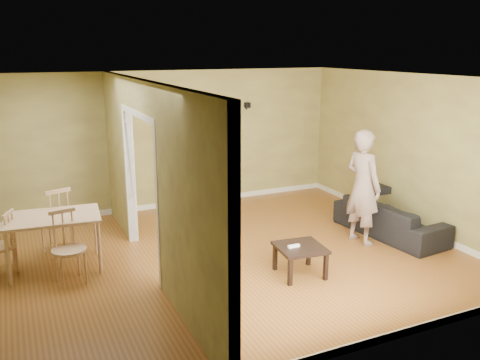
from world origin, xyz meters
name	(u,v)px	position (x,y,z in m)	size (l,w,h in m)	color
room_shell	(233,171)	(0.00, 0.00, 1.30)	(6.50, 6.50, 6.50)	#915E25
partition	(150,180)	(-1.20, 0.00, 1.30)	(0.22, 5.50, 2.60)	tan
wall_speaker	(247,105)	(1.50, 2.69, 1.90)	(0.10, 0.10, 0.10)	black
sofa	(390,213)	(2.70, -0.25, 0.37)	(0.83, 1.95, 0.74)	black
person	(364,177)	(2.07, -0.30, 1.06)	(0.60, 0.77, 2.13)	slate
bookshelf	(182,158)	(0.09, 2.60, 0.98)	(0.82, 0.36, 1.96)	white
paper_box_teal	(182,163)	(0.07, 2.56, 0.90)	(0.39, 0.25, 0.20)	#1C625D
paper_box_navy_b	(184,142)	(0.12, 2.56, 1.28)	(0.39, 0.25, 0.20)	navy
paper_box_navy_c	(181,132)	(0.08, 2.56, 1.48)	(0.40, 0.26, 0.20)	navy
coffee_table	(300,251)	(0.57, -0.95, 0.35)	(0.62, 0.62, 0.41)	black
game_controller	(294,246)	(0.47, -0.94, 0.43)	(0.17, 0.04, 0.03)	white
dining_table	(53,221)	(-2.42, 0.63, 0.70)	(1.24, 0.83, 0.78)	beige
chair_near	(69,248)	(-2.29, 0.10, 0.48)	(0.44, 0.44, 0.97)	tan
chair_far	(56,220)	(-2.34, 1.24, 0.51)	(0.47, 0.47, 1.03)	tan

